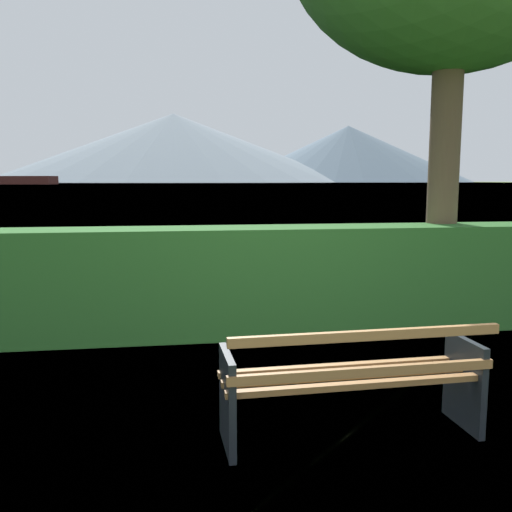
{
  "coord_description": "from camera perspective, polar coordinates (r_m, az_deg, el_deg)",
  "views": [
    {
      "loc": [
        -1.23,
        -3.65,
        1.84
      ],
      "look_at": [
        0.0,
        4.6,
        0.69
      ],
      "focal_mm": 38.62,
      "sensor_mm": 36.0,
      "label": 1
    }
  ],
  "objects": [
    {
      "name": "hedge_row",
      "position": [
        6.68,
        2.27,
        -2.47
      ],
      "size": [
        12.93,
        0.77,
        1.29
      ],
      "primitive_type": "cube",
      "color": "#2D6B28",
      "rests_on": "ground_plane"
    },
    {
      "name": "water_surface",
      "position": [
        311.93,
        -8.32,
        7.42
      ],
      "size": [
        620.0,
        620.0,
        0.0
      ],
      "primitive_type": "plane",
      "color": "#6B8EA3",
      "rests_on": "ground_plane"
    },
    {
      "name": "fishing_boat_near",
      "position": [
        226.42,
        18.72,
        7.12
      ],
      "size": [
        8.81,
        3.61,
        1.8
      ],
      "color": "#B2332D",
      "rests_on": "water_surface"
    },
    {
      "name": "ground_plane",
      "position": [
        4.27,
        9.6,
        -17.78
      ],
      "size": [
        1400.0,
        1400.0,
        0.0
      ],
      "primitive_type": "plane",
      "color": "olive"
    },
    {
      "name": "park_bench",
      "position": [
        4.05,
        10.05,
        -12.63
      ],
      "size": [
        1.89,
        0.64,
        0.87
      ],
      "color": "#A0703F",
      "rests_on": "ground_plane"
    },
    {
      "name": "distant_hills",
      "position": [
        603.2,
        -10.76,
        10.53
      ],
      "size": [
        797.6,
        377.7,
        71.85
      ],
      "color": "slate",
      "rests_on": "ground_plane"
    }
  ]
}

